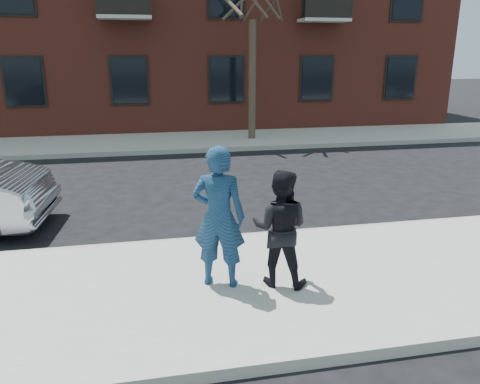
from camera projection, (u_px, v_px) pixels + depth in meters
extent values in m
plane|color=black|center=(110.00, 297.00, 6.40)|extent=(100.00, 100.00, 0.00)
cube|color=#9C9994|center=(108.00, 302.00, 6.14)|extent=(50.00, 3.50, 0.15)
cube|color=#999691|center=(115.00, 248.00, 7.83)|extent=(50.00, 0.10, 0.15)
cube|color=#9C9994|center=(129.00, 143.00, 16.95)|extent=(50.00, 3.50, 0.15)
cube|color=#999691|center=(128.00, 153.00, 15.25)|extent=(50.00, 0.10, 0.15)
cube|color=black|center=(227.00, 80.00, 18.67)|extent=(1.30, 0.06, 1.70)
cube|color=black|center=(401.00, 78.00, 20.11)|extent=(1.30, 0.06, 1.70)
cylinder|color=#392B21|center=(252.00, 81.00, 16.95)|extent=(0.26, 0.26, 4.20)
imported|color=navy|center=(219.00, 217.00, 6.20)|extent=(0.82, 0.68, 1.94)
cube|color=black|center=(218.00, 193.00, 6.34)|extent=(0.11, 0.14, 0.08)
imported|color=black|center=(280.00, 228.00, 6.27)|extent=(0.97, 0.88, 1.61)
cube|color=black|center=(272.00, 209.00, 6.41)|extent=(0.10, 0.15, 0.06)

